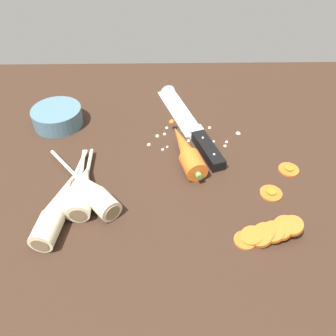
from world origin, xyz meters
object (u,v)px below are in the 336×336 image
(prep_bowl, at_px, (57,116))
(carrot_slice_stray_mid, at_px, (289,169))
(parsnip_mid_right, at_px, (83,189))
(carrot_slice_stray_near, at_px, (271,192))
(chefs_knife, at_px, (186,119))
(parsnip_front, at_px, (78,190))
(carrot_slice_stack, at_px, (269,232))
(whole_carrot, at_px, (186,151))
(parsnip_back, at_px, (58,207))
(parsnip_mid_left, at_px, (90,190))

(prep_bowl, bearing_deg, carrot_slice_stray_mid, -18.73)
(parsnip_mid_right, distance_m, carrot_slice_stray_near, 0.34)
(chefs_knife, height_order, parsnip_mid_right, parsnip_mid_right)
(parsnip_front, relative_size, carrot_slice_stack, 1.55)
(whole_carrot, xyz_separation_m, parsnip_front, (-0.20, -0.10, -0.00))
(parsnip_back, height_order, carrot_slice_stray_near, parsnip_back)
(chefs_knife, xyz_separation_m, carrot_slice_stray_mid, (0.19, -0.17, -0.00))
(carrot_slice_stack, bearing_deg, whole_carrot, 122.16)
(chefs_knife, relative_size, carrot_slice_stray_mid, 8.59)
(parsnip_mid_left, xyz_separation_m, carrot_slice_stack, (0.30, -0.09, -0.01))
(parsnip_mid_right, xyz_separation_m, prep_bowl, (-0.09, 0.23, 0.00))
(parsnip_mid_left, xyz_separation_m, prep_bowl, (-0.11, 0.23, 0.00))
(carrot_slice_stack, relative_size, carrot_slice_stray_near, 2.76)
(carrot_slice_stray_mid, height_order, prep_bowl, prep_bowl)
(chefs_knife, relative_size, carrot_slice_stack, 3.05)
(parsnip_front, xyz_separation_m, parsnip_mid_right, (0.01, 0.00, -0.00))
(chefs_knife, distance_m, carrot_slice_stray_near, 0.27)
(chefs_knife, height_order, parsnip_mid_left, parsnip_mid_left)
(whole_carrot, height_order, parsnip_mid_right, whole_carrot)
(chefs_knife, bearing_deg, prep_bowl, -179.14)
(parsnip_back, height_order, prep_bowl, same)
(chefs_knife, distance_m, carrot_slice_stray_mid, 0.26)
(carrot_slice_stray_mid, bearing_deg, parsnip_mid_left, -170.20)
(whole_carrot, distance_m, carrot_slice_stray_mid, 0.20)
(whole_carrot, distance_m, parsnip_front, 0.22)
(parsnip_mid_right, bearing_deg, carrot_slice_stray_mid, 9.40)
(carrot_slice_stack, bearing_deg, prep_bowl, 141.65)
(prep_bowl, bearing_deg, parsnip_mid_right, -67.58)
(whole_carrot, xyz_separation_m, carrot_slice_stray_near, (0.15, -0.10, -0.02))
(whole_carrot, height_order, carrot_slice_stray_mid, whole_carrot)
(carrot_slice_stray_near, height_order, carrot_slice_stray_mid, same)
(parsnip_mid_right, distance_m, carrot_slice_stray_mid, 0.39)
(parsnip_mid_right, height_order, prep_bowl, same)
(parsnip_mid_right, distance_m, carrot_slice_stack, 0.32)
(carrot_slice_stack, relative_size, prep_bowl, 1.01)
(chefs_knife, distance_m, carrot_slice_stack, 0.34)
(whole_carrot, bearing_deg, parsnip_back, -147.65)
(parsnip_front, height_order, parsnip_mid_left, same)
(parsnip_front, relative_size, carrot_slice_stray_mid, 4.37)
(parsnip_back, relative_size, carrot_slice_stack, 2.13)
(parsnip_mid_right, xyz_separation_m, carrot_slice_stray_near, (0.34, 0.00, -0.02))
(parsnip_back, bearing_deg, carrot_slice_stray_mid, 13.94)
(parsnip_front, xyz_separation_m, carrot_slice_stray_near, (0.35, 0.00, -0.02))
(parsnip_mid_right, bearing_deg, carrot_slice_stray_near, 0.32)
(carrot_slice_stray_near, relative_size, prep_bowl, 0.37)
(whole_carrot, height_order, parsnip_mid_left, whole_carrot)
(chefs_knife, distance_m, whole_carrot, 0.13)
(parsnip_back, bearing_deg, prep_bowl, 102.23)
(parsnip_mid_left, distance_m, parsnip_back, 0.06)
(chefs_knife, bearing_deg, parsnip_mid_left, -128.29)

